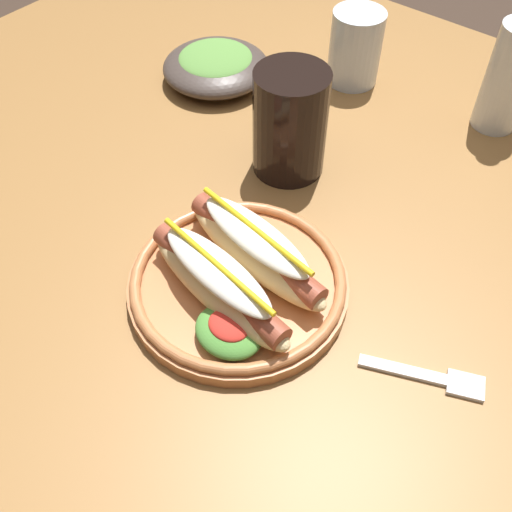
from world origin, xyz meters
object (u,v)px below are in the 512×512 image
Objects in this scene: hot_dog_plate at (238,277)px; soda_cup at (290,123)px; side_bowl at (216,65)px; glass_bottle at (511,71)px; water_cup at (355,47)px; fork at (432,377)px.

soda_cup reaches higher than hot_dog_plate.
glass_bottle is at bearing 23.65° from side_bowl.
water_cup is at bearing 39.28° from side_bowl.
side_bowl is (-0.37, -0.16, -0.06)m from glass_bottle.
fork is at bearing -72.89° from glass_bottle.
fork is at bearing 10.29° from hot_dog_plate.
glass_bottle is at bearing 56.34° from soda_cup.
side_bowl is (-0.50, 0.25, 0.02)m from fork.
fork is 0.86× the size of soda_cup.
fork is at bearing -26.59° from side_bowl.
water_cup is at bearing 101.68° from soda_cup.
water_cup is at bearing 108.60° from fork.
hot_dog_plate is 0.22m from soda_cup.
fork is at bearing -48.07° from water_cup.
hot_dog_plate is 2.21× the size of water_cup.
glass_bottle reaches higher than fork.
hot_dog_plate is 2.00× the size of fork.
soda_cup is 0.64× the size of glass_bottle.
glass_bottle is 0.41m from side_bowl.
water_cup is (-0.34, 0.38, 0.05)m from fork.
hot_dog_plate is 0.41m from side_bowl.
side_bowl is (-0.20, 0.09, -0.04)m from soda_cup.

